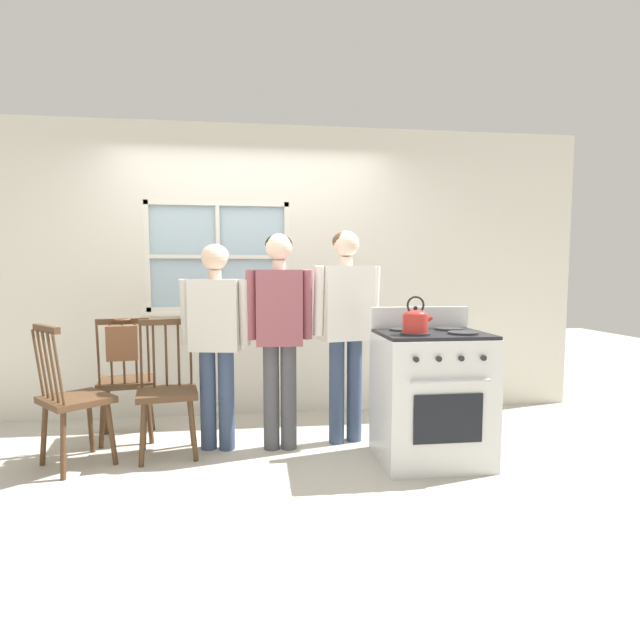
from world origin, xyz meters
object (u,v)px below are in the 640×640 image
chair_by_window (126,383)px  chair_near_wall (73,401)px  kettle (415,320)px  potted_plant (221,301)px  person_adult_right (346,316)px  handbag (122,342)px  person_teen_center (279,322)px  chair_center_cluster (167,393)px  stove (431,395)px  person_elderly_left (216,328)px

chair_by_window → chair_near_wall: 0.58m
kettle → potted_plant: 2.00m
person_adult_right → chair_near_wall: bearing=172.7°
handbag → person_teen_center: bearing=-6.4°
chair_center_cluster → stove: stove is taller
potted_plant → stove: bearing=-40.2°
person_teen_center → person_elderly_left: bearing=175.4°
person_teen_center → person_adult_right: person_adult_right is taller
person_adult_right → potted_plant: bearing=125.2°
person_elderly_left → stove: (1.53, -0.42, -0.46)m
chair_near_wall → person_teen_center: person_teen_center is taller
chair_near_wall → person_adult_right: (1.95, 0.27, 0.54)m
person_teen_center → handbag: bearing=175.5°
chair_by_window → person_adult_right: size_ratio=0.60×
chair_center_cluster → person_adult_right: bearing=-4.9°
person_elderly_left → handbag: person_elderly_left is taller
chair_center_cluster → kettle: kettle is taller
person_teen_center → potted_plant: bearing=119.7°
person_adult_right → kettle: size_ratio=6.73×
chair_center_cluster → handbag: size_ratio=3.24×
chair_center_cluster → person_teen_center: person_teen_center is taller
potted_plant → person_adult_right: bearing=-39.7°
chair_near_wall → person_elderly_left: bearing=-117.4°
chair_near_wall → chair_center_cluster: (0.61, 0.15, 0.00)m
chair_by_window → kettle: bearing=148.0°
kettle → person_elderly_left: bearing=157.9°
chair_center_cluster → person_elderly_left: person_elderly_left is taller
chair_near_wall → stove: 2.50m
person_elderly_left → person_adult_right: 1.00m
person_adult_right → stove: (0.53, -0.47, -0.53)m
person_elderly_left → kettle: bearing=-11.2°
chair_by_window → person_elderly_left: 0.93m
chair_center_cluster → person_adult_right: size_ratio=0.60×
person_adult_right → handbag: bearing=163.7°
person_adult_right → potted_plant: person_adult_right is taller
kettle → potted_plant: (-1.38, 1.44, 0.06)m
potted_plant → kettle: bearing=-46.2°
chair_center_cluster → handbag: 0.52m
chair_near_wall → kettle: bearing=-138.7°
person_teen_center → person_adult_right: (0.52, 0.10, 0.03)m
person_teen_center → handbag: (-1.17, 0.13, -0.15)m
person_elderly_left → kettle: (1.36, -0.55, 0.09)m
stove → kettle: size_ratio=4.39×
chair_center_cluster → person_elderly_left: size_ratio=0.64×
person_adult_right → handbag: 1.70m
person_teen_center → stove: person_teen_center is taller
chair_near_wall → stove: stove is taller
chair_center_cluster → person_teen_center: (0.83, 0.02, 0.51)m
person_elderly_left → person_adult_right: bearing=13.4°
chair_near_wall → handbag: bearing=-81.4°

